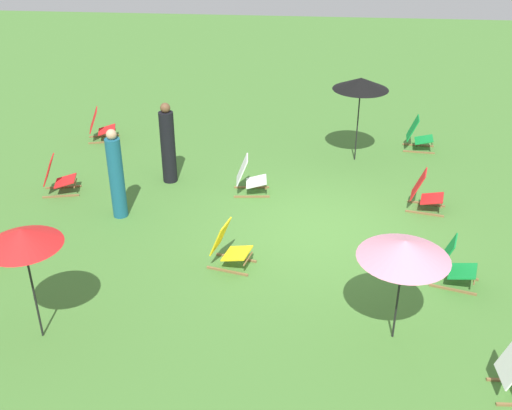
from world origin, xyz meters
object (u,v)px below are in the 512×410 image
Objects in this scene: umbrella_1 at (404,249)px; deckchair_9 at (57,177)px; person_0 at (168,145)px; person_1 at (116,176)px; deckchair_3 at (418,135)px; deckchair_7 at (425,193)px; deckchair_8 at (249,177)px; deckchair_0 at (229,247)px; deckchair_5 at (454,264)px; deckchair_1 at (100,126)px; umbrella_0 at (361,84)px; umbrella_2 at (22,237)px.

deckchair_9 is at bearing 58.77° from umbrella_1.
person_0 is 0.98× the size of person_1.
person_0 is at bearing 117.45° from deckchair_3.
deckchair_8 is at bearing 96.20° from deckchair_7.
deckchair_8 and deckchair_9 have the same top height.
deckchair_0 is at bearing -134.39° from deckchair_9.
umbrella_1 is 0.90× the size of person_1.
deckchair_7 and deckchair_8 have the same top height.
umbrella_1 is at bearing -134.68° from deckchair_9.
deckchair_5 is 8.18m from deckchair_9.
deckchair_7 is (-3.12, 0.29, 0.00)m from deckchair_3.
deckchair_1 and deckchair_8 have the same top height.
umbrella_0 is at bearing 31.35° from deckchair_5.
deckchair_1 is 9.75m from umbrella_1.
deckchair_1 is 7.98m from deckchair_3.
deckchair_7 is 7.67m from deckchair_9.
person_0 is at bearing 42.39° from umbrella_1.
umbrella_2 reaches higher than person_0.
deckchair_1 and deckchair_9 have the same top height.
deckchair_0 is 2.77m from deckchair_8.
deckchair_3 is 0.98× the size of deckchair_9.
deckchair_3 is 0.45× the size of umbrella_2.
deckchair_8 is at bearing -159.47° from person_1.
deckchair_3 is at bearing 35.99° from person_0.
person_1 is (-1.65, 0.65, 0.02)m from person_0.
deckchair_7 is 3.06m from umbrella_0.
deckchair_5 is at bearing -121.77° from deckchair_9.
umbrella_0 is 8.42m from umbrella_2.
deckchair_0 and deckchair_9 have the same top height.
person_0 is at bearing 93.90° from deckchair_7.
person_1 is at bearing 123.61° from umbrella_0.
deckchair_5 is 6.48m from person_0.
umbrella_2 is (-4.50, -1.49, 1.34)m from deckchair_9.
deckchair_7 is at bearing -14.08° from umbrella_1.
person_0 reaches higher than deckchair_8.
deckchair_8 is at bearing 67.25° from deckchair_5.
umbrella_0 is (2.35, 1.27, 1.50)m from deckchair_7.
person_0 is (-2.32, 5.71, 0.49)m from deckchair_3.
deckchair_0 is at bearing -159.45° from deckchair_1.
deckchair_3 and deckchair_9 have the same top height.
deckchair_5 is at bearing -17.49° from person_0.
deckchair_1 is 9.56m from deckchair_5.
deckchair_9 is 0.42× the size of umbrella_0.
deckchair_1 is 0.43× the size of umbrella_0.
umbrella_0 reaches higher than umbrella_2.
umbrella_2 is at bearing 138.36° from deckchair_7.
umbrella_0 is 5.85m from person_1.
umbrella_1 is 6.01m from person_1.
umbrella_0 reaches higher than deckchair_0.
umbrella_2 is at bearing 143.71° from deckchair_0.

